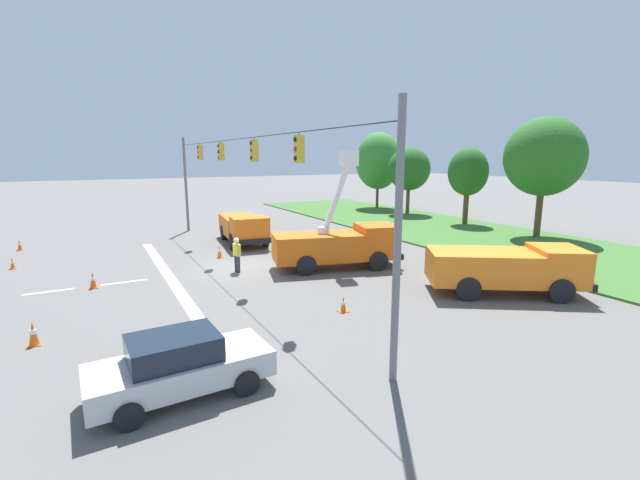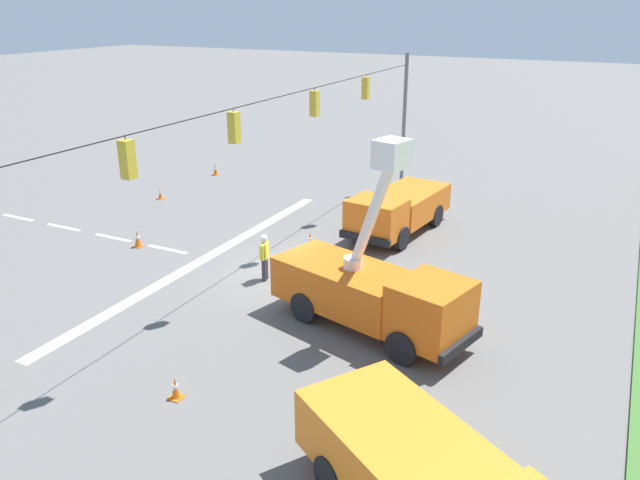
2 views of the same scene
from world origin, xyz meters
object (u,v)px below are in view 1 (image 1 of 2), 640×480
at_px(sedan_silver, 180,365).
at_px(road_worker, 237,253).
at_px(utility_truck_support_near, 506,267).
at_px(traffic_cone_foreground_right, 20,245).
at_px(traffic_cone_foreground_left, 220,252).
at_px(traffic_cone_mid_right, 12,264).
at_px(utility_truck_support_far, 243,227).
at_px(tree_east, 544,157).
at_px(utility_truck_bucket_lift, 339,243).
at_px(tree_centre, 468,172).
at_px(tree_west, 409,169).
at_px(traffic_cone_lane_edge_a, 33,334).
at_px(traffic_cone_mid_left, 343,304).
at_px(tree_far_west, 378,161).
at_px(traffic_cone_near_bucket, 93,280).

distance_m(sedan_silver, road_worker, 11.38).
bearing_deg(utility_truck_support_near, traffic_cone_foreground_right, -136.03).
relative_size(traffic_cone_foreground_left, traffic_cone_mid_right, 1.23).
bearing_deg(road_worker, utility_truck_support_far, 159.23).
bearing_deg(traffic_cone_foreground_left, tree_east, 77.77).
bearing_deg(sedan_silver, utility_truck_bucket_lift, 131.89).
bearing_deg(tree_east, tree_centre, 179.58).
bearing_deg(traffic_cone_foreground_left, tree_centre, 95.41).
relative_size(tree_west, traffic_cone_foreground_right, 9.84).
xyz_separation_m(tree_east, utility_truck_support_near, (7.53, -12.78, -4.56)).
bearing_deg(road_worker, traffic_cone_lane_edge_a, -57.00).
xyz_separation_m(utility_truck_bucket_lift, traffic_cone_mid_left, (5.66, -3.16, -1.06)).
relative_size(tree_far_west, traffic_cone_near_bucket, 11.00).
bearing_deg(traffic_cone_mid_right, traffic_cone_foreground_right, -177.04).
height_order(tree_far_west, tree_centre, tree_far_west).
height_order(tree_west, tree_east, tree_east).
height_order(utility_truck_support_far, traffic_cone_near_bucket, utility_truck_support_far).
distance_m(tree_west, utility_truck_support_far, 20.36).
bearing_deg(road_worker, tree_far_west, 130.20).
height_order(tree_centre, traffic_cone_mid_left, tree_centre).
bearing_deg(tree_east, utility_truck_support_near, -59.49).
xyz_separation_m(tree_centre, tree_east, (6.78, -0.05, 1.26)).
bearing_deg(traffic_cone_foreground_left, utility_truck_bucket_lift, 43.28).
relative_size(utility_truck_support_near, traffic_cone_mid_left, 10.94).
distance_m(tree_east, utility_truck_support_near, 15.52).
xyz_separation_m(utility_truck_support_near, traffic_cone_mid_left, (-1.37, -7.23, -0.87)).
distance_m(tree_far_west, traffic_cone_foreground_right, 33.63).
bearing_deg(road_worker, utility_truck_bucket_lift, 71.04).
bearing_deg(tree_far_west, traffic_cone_near_bucket, -57.46).
xyz_separation_m(utility_truck_support_far, traffic_cone_foreground_left, (3.39, -2.58, -0.77)).
height_order(tree_far_west, traffic_cone_lane_edge_a, tree_far_west).
bearing_deg(utility_truck_support_far, utility_truck_support_near, 22.29).
bearing_deg(utility_truck_support_far, traffic_cone_lane_edge_a, -41.49).
bearing_deg(sedan_silver, traffic_cone_foreground_left, 161.12).
distance_m(tree_centre, traffic_cone_near_bucket, 29.10).
height_order(traffic_cone_foreground_right, traffic_cone_near_bucket, traffic_cone_near_bucket).
height_order(traffic_cone_foreground_left, traffic_cone_foreground_right, traffic_cone_foreground_left).
xyz_separation_m(utility_truck_bucket_lift, sedan_silver, (8.66, -9.66, -0.56)).
bearing_deg(traffic_cone_mid_left, tree_far_west, 142.08).
bearing_deg(road_worker, tree_centre, 104.32).
xyz_separation_m(tree_far_west, traffic_cone_foreground_left, (15.12, -22.01, -4.90)).
xyz_separation_m(tree_west, traffic_cone_foreground_left, (9.50, -21.70, -4.17)).
distance_m(traffic_cone_foreground_right, traffic_cone_near_bucket, 11.68).
height_order(tree_west, traffic_cone_lane_edge_a, tree_west).
height_order(utility_truck_bucket_lift, traffic_cone_mid_right, utility_truck_bucket_lift).
bearing_deg(traffic_cone_foreground_left, tree_far_west, 124.50).
height_order(tree_west, road_worker, tree_west).
bearing_deg(utility_truck_support_near, utility_truck_support_far, -157.71).
bearing_deg(tree_centre, sedan_silver, -59.03).
relative_size(tree_far_west, tree_east, 0.99).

